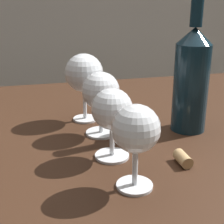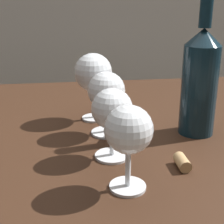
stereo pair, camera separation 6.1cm
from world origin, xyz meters
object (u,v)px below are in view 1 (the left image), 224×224
(cork, at_px, (183,159))
(wine_glass_amber, at_px, (101,92))
(wine_glass_white, at_px, (84,74))
(wine_bottle, at_px, (191,78))
(wine_glass_cabernet, at_px, (136,131))
(wine_glass_chardonnay, at_px, (112,111))

(cork, bearing_deg, wine_glass_amber, 124.18)
(wine_glass_white, xyz_separation_m, wine_bottle, (0.22, -0.11, 0.00))
(wine_glass_amber, relative_size, wine_glass_white, 0.86)
(wine_glass_white, relative_size, cork, 3.87)
(wine_glass_cabernet, height_order, wine_bottle, wine_bottle)
(wine_glass_white, relative_size, wine_bottle, 0.53)
(wine_bottle, distance_m, cork, 0.20)
(wine_glass_amber, xyz_separation_m, wine_bottle, (0.20, -0.02, 0.02))
(wine_glass_chardonnay, distance_m, cork, 0.16)
(wine_glass_cabernet, xyz_separation_m, wine_glass_white, (-0.03, 0.32, 0.02))
(wine_glass_chardonnay, xyz_separation_m, wine_glass_white, (-0.02, 0.21, 0.02))
(wine_glass_white, distance_m, wine_bottle, 0.24)
(wine_glass_chardonnay, height_order, wine_glass_white, wine_glass_white)
(wine_glass_chardonnay, relative_size, wine_glass_amber, 0.97)
(wine_glass_cabernet, xyz_separation_m, wine_bottle, (0.19, 0.20, 0.02))
(wine_glass_white, bearing_deg, wine_bottle, -27.33)
(wine_glass_chardonnay, height_order, wine_bottle, wine_bottle)
(wine_glass_white, xyz_separation_m, cork, (0.14, -0.26, -0.10))
(wine_glass_amber, height_order, cork, wine_glass_amber)
(wine_glass_chardonnay, bearing_deg, wine_bottle, 25.03)
(wine_glass_cabernet, relative_size, wine_glass_chardonnay, 1.03)
(wine_glass_amber, distance_m, cork, 0.22)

